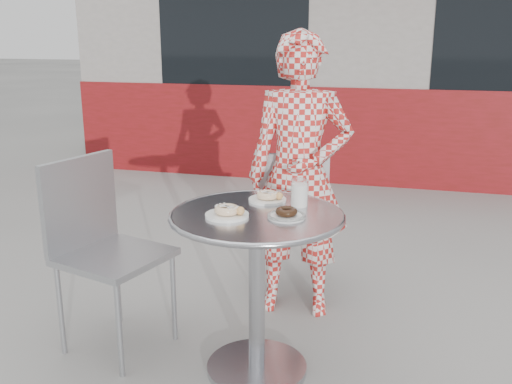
% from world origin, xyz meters
% --- Properties ---
extents(ground, '(60.00, 60.00, 0.00)m').
position_xyz_m(ground, '(0.00, 0.00, 0.00)').
color(ground, '#A19E99').
rests_on(ground, ground).
extents(storefront, '(6.02, 4.55, 3.00)m').
position_xyz_m(storefront, '(-0.00, 5.56, 1.49)').
color(storefront, gray).
rests_on(storefront, ground).
extents(bistro_table, '(0.77, 0.77, 0.77)m').
position_xyz_m(bistro_table, '(0.02, 0.03, 0.58)').
color(bistro_table, silver).
rests_on(bistro_table, ground).
extents(chair_far, '(0.50, 0.50, 0.88)m').
position_xyz_m(chair_far, '(-0.02, 0.97, 0.27)').
color(chair_far, '#A1A4A9').
rests_on(chair_far, ground).
extents(chair_left, '(0.56, 0.56, 0.95)m').
position_xyz_m(chair_left, '(-0.71, 0.07, 0.29)').
color(chair_left, '#A1A4A9').
rests_on(chair_left, ground).
extents(seated_person, '(0.60, 0.42, 1.55)m').
position_xyz_m(seated_person, '(0.08, 0.71, 0.77)').
color(seated_person, '#B4201B').
rests_on(seated_person, ground).
extents(plate_far, '(0.17, 0.17, 0.05)m').
position_xyz_m(plate_far, '(0.02, 0.22, 0.79)').
color(plate_far, white).
rests_on(plate_far, bistro_table).
extents(plate_near, '(0.19, 0.19, 0.05)m').
position_xyz_m(plate_near, '(-0.08, -0.05, 0.79)').
color(plate_near, white).
rests_on(plate_near, bistro_table).
extents(plate_checker, '(0.16, 0.16, 0.04)m').
position_xyz_m(plate_checker, '(0.16, 0.00, 0.78)').
color(plate_checker, white).
rests_on(plate_checker, bistro_table).
extents(milk_cup, '(0.08, 0.08, 0.12)m').
position_xyz_m(milk_cup, '(0.18, 0.18, 0.83)').
color(milk_cup, white).
rests_on(milk_cup, bistro_table).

